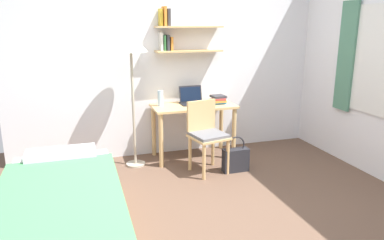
{
  "coord_description": "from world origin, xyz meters",
  "views": [
    {
      "loc": [
        -1.26,
        -2.77,
        1.77
      ],
      "look_at": [
        -0.23,
        0.51,
        0.85
      ],
      "focal_mm": 34.3,
      "sensor_mm": 36.0,
      "label": 1
    }
  ],
  "objects": [
    {
      "name": "handbag",
      "position": [
        0.5,
        1.07,
        0.16
      ],
      "size": [
        0.32,
        0.12,
        0.45
      ],
      "color": "#232328",
      "rests_on": "ground_plane"
    },
    {
      "name": "standing_lamp",
      "position": [
        -0.64,
        1.64,
        1.45
      ],
      "size": [
        0.4,
        0.4,
        1.65
      ],
      "color": "#B2A893",
      "rests_on": "ground_plane"
    },
    {
      "name": "book_stack",
      "position": [
        0.51,
        1.7,
        0.77
      ],
      "size": [
        0.19,
        0.23,
        0.11
      ],
      "color": "#3384C6",
      "rests_on": "desk"
    },
    {
      "name": "laptop",
      "position": [
        0.16,
        1.79,
        0.78
      ],
      "size": [
        0.31,
        0.24,
        0.23
      ],
      "color": "black",
      "rests_on": "desk"
    },
    {
      "name": "water_bottle",
      "position": [
        -0.26,
        1.77,
        0.82
      ],
      "size": [
        0.07,
        0.07,
        0.2
      ],
      "primitive_type": "cylinder",
      "color": "silver",
      "rests_on": "desk"
    },
    {
      "name": "ground_plane",
      "position": [
        0.0,
        0.0,
        0.0
      ],
      "size": [
        5.28,
        5.28,
        0.0
      ],
      "primitive_type": "plane",
      "color": "brown"
    },
    {
      "name": "desk",
      "position": [
        0.16,
        1.7,
        0.59
      ],
      "size": [
        1.08,
        0.55,
        0.72
      ],
      "color": "tan",
      "rests_on": "ground_plane"
    },
    {
      "name": "desk_chair",
      "position": [
        0.17,
        1.2,
        0.48
      ],
      "size": [
        0.48,
        0.48,
        0.86
      ],
      "color": "tan",
      "rests_on": "ground_plane"
    },
    {
      "name": "wall_back",
      "position": [
        0.0,
        2.02,
        1.31
      ],
      "size": [
        4.4,
        0.27,
        2.6
      ],
      "color": "white",
      "rests_on": "ground_plane"
    },
    {
      "name": "bed",
      "position": [
        -1.48,
        0.14,
        0.24
      ],
      "size": [
        0.97,
        1.98,
        0.54
      ],
      "color": "tan",
      "rests_on": "ground_plane"
    }
  ]
}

